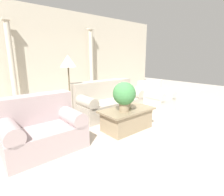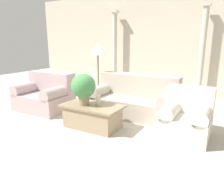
% 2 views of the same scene
% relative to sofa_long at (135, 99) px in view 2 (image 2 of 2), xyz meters
% --- Properties ---
extents(ground_plane, '(16.00, 16.00, 0.00)m').
position_rel_sofa_long_xyz_m(ground_plane, '(-0.25, -0.75, -0.36)').
color(ground_plane, '#BCB2A3').
extents(wall_back, '(10.00, 0.06, 3.20)m').
position_rel_sofa_long_xyz_m(wall_back, '(-0.25, 2.61, 1.24)').
color(wall_back, beige).
rests_on(wall_back, ground_plane).
extents(sofa_long, '(1.92, 0.94, 0.90)m').
position_rel_sofa_long_xyz_m(sofa_long, '(0.00, 0.00, 0.00)').
color(sofa_long, '#ADA393').
rests_on(sofa_long, ground_plane).
extents(loveseat, '(1.27, 0.94, 0.90)m').
position_rel_sofa_long_xyz_m(loveseat, '(-2.07, -0.73, 0.01)').
color(loveseat, '#AE999A').
rests_on(loveseat, ground_plane).
extents(coffee_table, '(1.18, 0.65, 0.46)m').
position_rel_sofa_long_xyz_m(coffee_table, '(-0.39, -1.15, -0.12)').
color(coffee_table, '#998466').
rests_on(coffee_table, ground_plane).
extents(potted_plant, '(0.47, 0.47, 0.61)m').
position_rel_sofa_long_xyz_m(potted_plant, '(-0.54, -1.21, 0.45)').
color(potted_plant, '#937F60').
rests_on(potted_plant, coffee_table).
extents(pillar_candle, '(0.09, 0.09, 0.20)m').
position_rel_sofa_long_xyz_m(pillar_candle, '(-0.28, -1.11, 0.20)').
color(pillar_candle, beige).
rests_on(pillar_candle, coffee_table).
extents(floor_lamp, '(0.38, 0.38, 1.60)m').
position_rel_sofa_long_xyz_m(floor_lamp, '(-1.07, 0.12, 1.00)').
color(floor_lamp, brown).
rests_on(floor_lamp, ground_plane).
extents(column_left, '(0.22, 0.22, 2.63)m').
position_rel_sofa_long_xyz_m(column_left, '(-1.82, 2.33, 0.99)').
color(column_left, beige).
rests_on(column_left, ground_plane).
extents(column_right, '(0.22, 0.22, 2.63)m').
position_rel_sofa_long_xyz_m(column_right, '(1.04, 2.33, 0.99)').
color(column_right, beige).
rests_on(column_right, ground_plane).
extents(armchair, '(0.81, 0.83, 0.86)m').
position_rel_sofa_long_xyz_m(armchair, '(1.29, -0.65, 0.01)').
color(armchair, beige).
rests_on(armchair, ground_plane).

